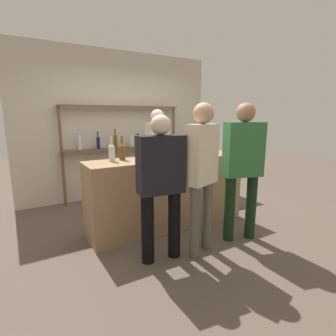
{
  "coord_description": "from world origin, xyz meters",
  "views": [
    {
      "loc": [
        -1.85,
        -3.13,
        1.6
      ],
      "look_at": [
        0.0,
        0.0,
        0.86
      ],
      "focal_mm": 28.0,
      "sensor_mm": 36.0,
      "label": 1
    }
  ],
  "objects": [
    {
      "name": "ground_plane",
      "position": [
        0.0,
        0.0,
        0.0
      ],
      "size": [
        16.0,
        16.0,
        0.0
      ],
      "primitive_type": "plane",
      "color": "brown"
    },
    {
      "name": "bar_counter",
      "position": [
        0.0,
        0.0,
        0.51
      ],
      "size": [
        2.3,
        0.57,
        1.02
      ],
      "primitive_type": "cube",
      "color": "#997551",
      "rests_on": "ground_plane"
    },
    {
      "name": "back_wall",
      "position": [
        0.0,
        1.89,
        1.4
      ],
      "size": [
        3.9,
        0.12,
        2.8
      ],
      "primitive_type": "cube",
      "color": "beige",
      "rests_on": "ground_plane"
    },
    {
      "name": "back_shelf",
      "position": [
        0.01,
        1.71,
        1.18
      ],
      "size": [
        2.34,
        0.18,
        1.77
      ],
      "color": "brown",
      "rests_on": "ground_plane"
    },
    {
      "name": "counter_bottle_0",
      "position": [
        -0.07,
        0.09,
        1.14
      ],
      "size": [
        0.08,
        0.08,
        0.32
      ],
      "color": "black",
      "rests_on": "bar_counter"
    },
    {
      "name": "counter_bottle_1",
      "position": [
        -0.38,
        0.17,
        1.14
      ],
      "size": [
        0.08,
        0.08,
        0.34
      ],
      "color": "black",
      "rests_on": "bar_counter"
    },
    {
      "name": "counter_bottle_2",
      "position": [
        -0.63,
        0.13,
        1.14
      ],
      "size": [
        0.08,
        0.08,
        0.33
      ],
      "color": "brown",
      "rests_on": "bar_counter"
    },
    {
      "name": "counter_bottle_3",
      "position": [
        -0.78,
        0.1,
        1.14
      ],
      "size": [
        0.08,
        0.08,
        0.34
      ],
      "color": "silver",
      "rests_on": "bar_counter"
    },
    {
      "name": "cork_jar",
      "position": [
        -0.04,
        -0.1,
        1.08
      ],
      "size": [
        0.1,
        0.1,
        0.14
      ],
      "color": "silver",
      "rests_on": "bar_counter"
    },
    {
      "name": "customer_right",
      "position": [
        0.59,
        -0.84,
        1.02
      ],
      "size": [
        0.52,
        0.34,
        1.75
      ],
      "rotation": [
        0.0,
        0.0,
        1.27
      ],
      "color": "black",
      "rests_on": "ground_plane"
    },
    {
      "name": "customer_left",
      "position": [
        -0.53,
        -0.76,
        0.92
      ],
      "size": [
        0.52,
        0.28,
        1.6
      ],
      "rotation": [
        0.0,
        0.0,
        1.45
      ],
      "color": "black",
      "rests_on": "ground_plane"
    },
    {
      "name": "customer_center",
      "position": [
        -0.07,
        -0.86,
        1.04
      ],
      "size": [
        0.44,
        0.3,
        1.73
      ],
      "rotation": [
        0.0,
        0.0,
        1.9
      ],
      "color": "#575347",
      "rests_on": "ground_plane"
    },
    {
      "name": "server_behind_counter",
      "position": [
        0.25,
        0.78,
        1.01
      ],
      "size": [
        0.42,
        0.24,
        1.69
      ],
      "rotation": [
        0.0,
        0.0,
        -1.39
      ],
      "color": "#575347",
      "rests_on": "ground_plane"
    }
  ]
}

